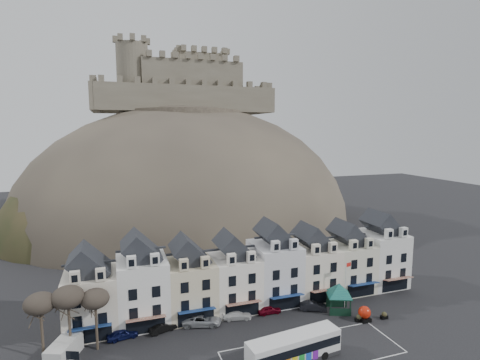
% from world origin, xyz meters
% --- Properties ---
extents(coach_bay_markings, '(22.00, 7.50, 0.01)m').
position_xyz_m(coach_bay_markings, '(2.00, 1.25, 0.00)').
color(coach_bay_markings, silver).
rests_on(coach_bay_markings, ground).
extents(townhouse_terrace, '(54.40, 9.35, 11.80)m').
position_xyz_m(townhouse_terrace, '(0.15, 15.97, 5.30)').
color(townhouse_terrace, silver).
rests_on(townhouse_terrace, ground).
extents(castle_hill, '(100.00, 76.00, 68.00)m').
position_xyz_m(castle_hill, '(1.25, 68.95, 0.11)').
color(castle_hill, '#3E3730').
rests_on(castle_hill, ground).
extents(castle, '(50.20, 22.20, 22.00)m').
position_xyz_m(castle, '(0.51, 75.93, 40.19)').
color(castle, '#5F5749').
rests_on(castle, ground).
extents(tree_left_far, '(3.61, 3.61, 8.24)m').
position_xyz_m(tree_left_far, '(-29.00, 10.50, 6.90)').
color(tree_left_far, '#372E23').
rests_on(tree_left_far, ground).
extents(tree_left_mid, '(3.78, 3.78, 8.64)m').
position_xyz_m(tree_left_mid, '(-26.00, 10.50, 7.24)').
color(tree_left_mid, '#372E23').
rests_on(tree_left_mid, ground).
extents(tree_left_near, '(3.43, 3.43, 7.84)m').
position_xyz_m(tree_left_near, '(-23.00, 10.50, 6.55)').
color(tree_left_near, '#372E23').
rests_on(tree_left_near, ground).
extents(bus, '(11.96, 4.04, 3.31)m').
position_xyz_m(bus, '(-1.06, 0.34, 1.83)').
color(bus, '#262628').
rests_on(bus, ground).
extents(bus_shelter, '(6.44, 6.44, 4.41)m').
position_xyz_m(bus_shelter, '(10.91, 9.20, 3.42)').
color(bus_shelter, black).
rests_on(bus_shelter, ground).
extents(red_buoy, '(1.76, 1.76, 2.17)m').
position_xyz_m(red_buoy, '(12.81, 5.57, 1.11)').
color(red_buoy, black).
rests_on(red_buoy, ground).
extents(flagpole, '(1.03, 0.29, 7.26)m').
position_xyz_m(flagpole, '(12.66, 10.02, 4.14)').
color(flagpole, silver).
rests_on(flagpole, ground).
extents(white_van, '(4.04, 5.62, 2.35)m').
position_xyz_m(white_van, '(-26.65, 9.50, 1.18)').
color(white_van, silver).
rests_on(white_van, ground).
extents(planter_west, '(1.13, 0.74, 1.06)m').
position_xyz_m(planter_west, '(12.00, 5.67, 0.51)').
color(planter_west, black).
rests_on(planter_west, ground).
extents(planter_east, '(1.06, 0.73, 1.05)m').
position_xyz_m(planter_east, '(15.91, 5.12, 0.50)').
color(planter_east, black).
rests_on(planter_east, ground).
extents(car_navy, '(4.22, 2.23, 1.37)m').
position_xyz_m(car_navy, '(-20.00, 12.00, 0.68)').
color(car_navy, '#0B103B').
rests_on(car_navy, ground).
extents(car_black, '(3.97, 2.38, 1.24)m').
position_xyz_m(car_black, '(-14.80, 12.00, 0.62)').
color(car_black, black).
rests_on(car_black, ground).
extents(car_silver, '(5.90, 3.90, 1.53)m').
position_xyz_m(car_silver, '(-9.41, 12.00, 0.76)').
color(car_silver, '#9EA1A5').
rests_on(car_silver, ground).
extents(car_white, '(4.53, 2.53, 1.24)m').
position_xyz_m(car_white, '(-4.24, 12.00, 0.62)').
color(car_white, white).
rests_on(car_white, ground).
extents(car_maroon, '(3.65, 1.50, 1.24)m').
position_xyz_m(car_maroon, '(0.80, 12.00, 0.62)').
color(car_maroon, '#5D0514').
rests_on(car_maroon, ground).
extents(car_charcoal, '(4.27, 2.96, 1.34)m').
position_xyz_m(car_charcoal, '(7.49, 10.73, 0.67)').
color(car_charcoal, black).
rests_on(car_charcoal, ground).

